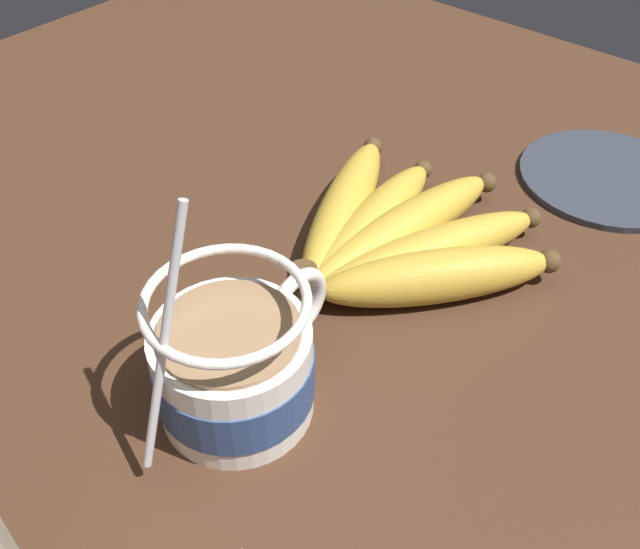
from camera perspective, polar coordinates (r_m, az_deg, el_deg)
table at (r=49.10cm, az=-4.00°, el=-7.85°), size 115.99×115.99×3.15cm
coffee_mug at (r=42.80cm, az=-6.83°, el=-7.21°), size 15.41×9.68×16.90cm
banana_bunch at (r=54.27cm, az=6.25°, el=2.99°), size 21.80×22.40×4.31cm
small_plate at (r=67.82cm, az=21.95°, el=7.23°), size 15.05×15.05×0.60cm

